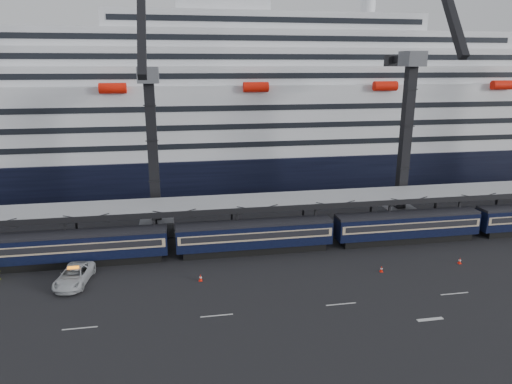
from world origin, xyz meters
TOP-DOWN VIEW (x-y plane):
  - ground at (0.00, 0.00)m, footprint 260.00×260.00m
  - lane_markings at (8.15, -5.23)m, footprint 111.00×4.27m
  - train at (-4.65, 10.00)m, footprint 133.05×3.00m
  - canopy at (0.00, 14.00)m, footprint 130.00×6.25m
  - cruise_ship at (-1.08, 45.99)m, footprint 214.09×28.84m
  - crane_dark_near at (-20.00, 18.59)m, footprint 4.50×17.75m
  - crane_dark_mid at (15.00, 17.59)m, footprint 4.50×18.24m
  - pickup_truck at (-28.14, 5.01)m, footprint 3.70×6.64m
  - traffic_cone_c at (-15.05, 3.31)m, footprint 0.38×0.38m
  - traffic_cone_d at (4.92, 2.02)m, footprint 0.36×0.36m
  - traffic_cone_e at (14.82, 2.51)m, footprint 0.38×0.38m

SIDE VIEW (x-z plane):
  - ground at x=0.00m, z-range 0.00..0.00m
  - lane_markings at x=8.15m, z-range 0.00..0.02m
  - traffic_cone_d at x=4.92m, z-range 0.00..0.71m
  - traffic_cone_e at x=14.82m, z-range 0.00..0.76m
  - traffic_cone_c at x=-15.05m, z-range 0.00..0.76m
  - pickup_truck at x=-28.14m, z-range 0.00..1.76m
  - train at x=-4.65m, z-range 0.18..4.23m
  - canopy at x=0.00m, z-range 2.49..8.01m
  - crane_dark_near at x=-20.00m, z-range -5.61..29.47m
  - cruise_ship at x=-1.08m, z-range -4.66..29.34m
  - crane_dark_mid at x=15.00m, z-range -6.46..33.18m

